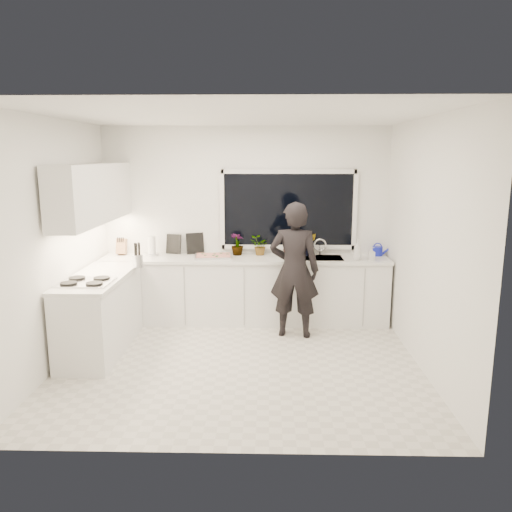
{
  "coord_description": "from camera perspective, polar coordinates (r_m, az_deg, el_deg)",
  "views": [
    {
      "loc": [
        0.32,
        -5.27,
        2.29
      ],
      "look_at": [
        0.18,
        0.4,
        1.15
      ],
      "focal_mm": 35.0,
      "sensor_mm": 36.0,
      "label": 1
    }
  ],
  "objects": [
    {
      "name": "base_cabinets_left",
      "position": [
        6.25,
        -17.33,
        -6.41
      ],
      "size": [
        0.58,
        1.6,
        0.88
      ],
      "primitive_type": "cube",
      "color": "white",
      "rests_on": "floor"
    },
    {
      "name": "window",
      "position": [
        7.04,
        3.7,
        5.31
      ],
      "size": [
        1.8,
        0.02,
        1.0
      ],
      "primitive_type": "cube",
      "color": "black",
      "rests_on": "wall_back"
    },
    {
      "name": "pizza_tray",
      "position": [
        6.87,
        -4.9,
        -0.06
      ],
      "size": [
        0.54,
        0.43,
        0.03
      ],
      "primitive_type": "cube",
      "rotation": [
        0.0,
        0.0,
        0.11
      ],
      "color": "silver",
      "rests_on": "countertop_back"
    },
    {
      "name": "watering_can",
      "position": [
        7.17,
        13.71,
        0.55
      ],
      "size": [
        0.18,
        0.18,
        0.13
      ],
      "primitive_type": "cylinder",
      "rotation": [
        0.0,
        0.0,
        0.37
      ],
      "color": "#121AAE",
      "rests_on": "countertop_back"
    },
    {
      "name": "person",
      "position": [
        6.35,
        4.39,
        -1.61
      ],
      "size": [
        0.69,
        0.5,
        1.74
      ],
      "primitive_type": "imported",
      "rotation": [
        0.0,
        0.0,
        3.0
      ],
      "color": "black",
      "rests_on": "floor"
    },
    {
      "name": "paper_towel_roll",
      "position": [
        7.12,
        -11.82,
        1.09
      ],
      "size": [
        0.14,
        0.14,
        0.26
      ],
      "primitive_type": "cylinder",
      "rotation": [
        0.0,
        0.0,
        -0.34
      ],
      "color": "silver",
      "rests_on": "countertop_back"
    },
    {
      "name": "wall_right",
      "position": [
        5.62,
        18.91,
        1.11
      ],
      "size": [
        0.02,
        3.5,
        2.7
      ],
      "primitive_type": "cube",
      "color": "white",
      "rests_on": "ground"
    },
    {
      "name": "countertop_back",
      "position": [
        6.86,
        -1.28,
        -0.33
      ],
      "size": [
        3.94,
        0.62,
        0.04
      ],
      "primitive_type": "cube",
      "color": "silver",
      "rests_on": "base_cabinets_back"
    },
    {
      "name": "soap_bottles",
      "position": [
        6.81,
        11.92,
        0.56
      ],
      "size": [
        0.3,
        0.13,
        0.27
      ],
      "color": "#D8BF66",
      "rests_on": "countertop_back"
    },
    {
      "name": "stovetop",
      "position": [
        5.8,
        -18.9,
        -2.77
      ],
      "size": [
        0.56,
        0.48,
        0.03
      ],
      "primitive_type": "cube",
      "color": "black",
      "rests_on": "countertop_left"
    },
    {
      "name": "utensil_crock",
      "position": [
        6.42,
        -13.37,
        -0.54
      ],
      "size": [
        0.14,
        0.14,
        0.16
      ],
      "primitive_type": "cylinder",
      "rotation": [
        0.0,
        0.0,
        -0.08
      ],
      "color": "silver",
      "rests_on": "countertop_left"
    },
    {
      "name": "picture_frame_large",
      "position": [
        7.2,
        -9.4,
        1.37
      ],
      "size": [
        0.22,
        0.08,
        0.28
      ],
      "primitive_type": "cube",
      "rotation": [
        0.0,
        0.0,
        -0.28
      ],
      "color": "black",
      "rests_on": "countertop_back"
    },
    {
      "name": "ceiling",
      "position": [
        5.3,
        -2.12,
        15.89
      ],
      "size": [
        4.0,
        3.5,
        0.02
      ],
      "primitive_type": "cube",
      "color": "white",
      "rests_on": "wall_back"
    },
    {
      "name": "countertop_left",
      "position": [
        6.13,
        -17.59,
        -2.3
      ],
      "size": [
        0.62,
        1.6,
        0.04
      ],
      "primitive_type": "cube",
      "color": "silver",
      "rests_on": "base_cabinets_left"
    },
    {
      "name": "wall_back",
      "position": [
        7.1,
        -1.18,
        3.75
      ],
      "size": [
        4.0,
        0.02,
        2.7
      ],
      "primitive_type": "cube",
      "color": "white",
      "rests_on": "ground"
    },
    {
      "name": "sink",
      "position": [
        6.91,
        7.45,
        -0.59
      ],
      "size": [
        0.58,
        0.42,
        0.14
      ],
      "primitive_type": "cube",
      "color": "silver",
      "rests_on": "countertop_back"
    },
    {
      "name": "knife_block",
      "position": [
        7.28,
        -15.11,
        0.99
      ],
      "size": [
        0.14,
        0.11,
        0.22
      ],
      "primitive_type": "cube",
      "rotation": [
        0.0,
        0.0,
        -0.05
      ],
      "color": "#915E43",
      "rests_on": "countertop_back"
    },
    {
      "name": "wall_left",
      "position": [
        5.84,
        -22.11,
        1.25
      ],
      "size": [
        0.02,
        3.5,
        2.7
      ],
      "primitive_type": "cube",
      "color": "white",
      "rests_on": "ground"
    },
    {
      "name": "picture_frame_small",
      "position": [
        7.15,
        -6.98,
        1.45
      ],
      "size": [
        0.24,
        0.11,
        0.3
      ],
      "primitive_type": "cube",
      "rotation": [
        0.0,
        0.0,
        0.37
      ],
      "color": "black",
      "rests_on": "countertop_back"
    },
    {
      "name": "base_cabinets_back",
      "position": [
        6.98,
        -1.26,
        -4.01
      ],
      "size": [
        3.92,
        0.58,
        0.88
      ],
      "primitive_type": "cube",
      "color": "white",
      "rests_on": "floor"
    },
    {
      "name": "herb_plants",
      "position": [
        6.99,
        1.47,
        1.3
      ],
      "size": [
        1.23,
        0.24,
        0.33
      ],
      "color": "#26662D",
      "rests_on": "countertop_back"
    },
    {
      "name": "pizza",
      "position": [
        6.87,
        -4.9,
        0.08
      ],
      "size": [
        0.49,
        0.38,
        0.01
      ],
      "primitive_type": "cube",
      "rotation": [
        0.0,
        0.0,
        0.11
      ],
      "color": "red",
      "rests_on": "pizza_tray"
    },
    {
      "name": "floor",
      "position": [
        5.76,
        -1.91,
        -12.17
      ],
      "size": [
        4.0,
        3.5,
        0.02
      ],
      "primitive_type": "cube",
      "color": "beige",
      "rests_on": "ground"
    },
    {
      "name": "upper_cabinets",
      "position": [
        6.35,
        -18.12,
        6.83
      ],
      "size": [
        0.34,
        2.1,
        0.7
      ],
      "primitive_type": "cube",
      "color": "white",
      "rests_on": "wall_left"
    },
    {
      "name": "faucet",
      "position": [
        7.08,
        7.32,
        1.01
      ],
      "size": [
        0.03,
        0.03,
        0.22
      ],
      "primitive_type": "cylinder",
      "color": "silver",
      "rests_on": "countertop_back"
    }
  ]
}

